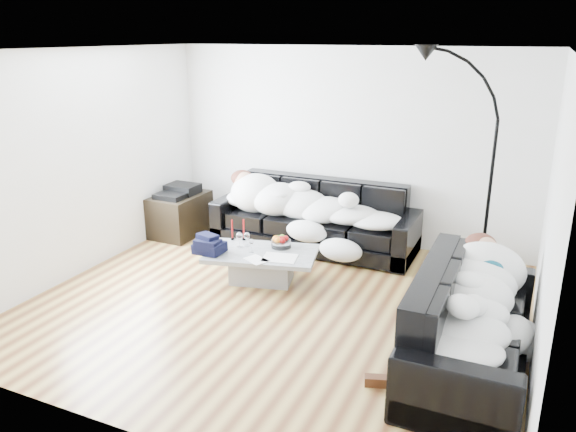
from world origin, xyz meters
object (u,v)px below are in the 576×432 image
at_px(sofa_right, 472,320).
at_px(floor_lamp, 490,187).
at_px(wine_glass_b, 239,240).
at_px(stereo, 179,190).
at_px(candle_right, 244,230).
at_px(av_cabinet, 180,215).
at_px(shoes, 391,378).
at_px(candle_left, 232,230).
at_px(sleeper_back, 313,202).
at_px(coffee_table, 262,266).
at_px(fruit_bowl, 281,241).
at_px(wine_glass_a, 247,239).
at_px(sofa_back, 314,216).
at_px(sleeper_right, 475,298).
at_px(wine_glass_c, 251,246).

distance_m(sofa_right, floor_lamp, 1.89).
distance_m(wine_glass_b, stereo, 1.77).
relative_size(candle_right, av_cabinet, 0.30).
bearing_deg(av_cabinet, wine_glass_b, -30.99).
distance_m(candle_right, shoes, 2.80).
bearing_deg(shoes, sofa_right, 38.86).
bearing_deg(candle_left, sleeper_back, 57.39).
xyz_separation_m(sofa_right, shoes, (-0.54, -0.54, -0.39)).
xyz_separation_m(sofa_right, candle_right, (-2.78, 1.08, 0.06)).
xyz_separation_m(candle_left, stereo, (-1.29, 0.76, 0.16)).
relative_size(coffee_table, av_cabinet, 1.48).
bearing_deg(fruit_bowl, wine_glass_a, -161.03).
height_order(sofa_back, shoes, sofa_back).
xyz_separation_m(candle_right, av_cabinet, (-1.42, 0.71, -0.20)).
relative_size(sleeper_back, sleeper_right, 1.25).
height_order(wine_glass_b, floor_lamp, floor_lamp).
height_order(sofa_back, candle_right, sofa_back).
bearing_deg(wine_glass_b, sleeper_right, -17.20).
bearing_deg(wine_glass_c, wine_glass_b, 159.02).
xyz_separation_m(sleeper_right, wine_glass_a, (-2.65, 0.91, -0.19)).
xyz_separation_m(sleeper_right, candle_left, (-2.91, 1.03, -0.15)).
relative_size(fruit_bowl, shoes, 0.57).
bearing_deg(coffee_table, wine_glass_a, 158.86).
bearing_deg(sleeper_right, wine_glass_a, 71.13).
relative_size(fruit_bowl, candle_right, 0.91).
height_order(sleeper_right, floor_lamp, floor_lamp).
relative_size(sofa_right, candle_left, 8.54).
bearing_deg(wine_glass_a, fruit_bowl, 18.97).
height_order(fruit_bowl, candle_right, candle_right).
bearing_deg(floor_lamp, sleeper_right, -80.62).
height_order(sofa_back, sleeper_right, sofa_back).
relative_size(sleeper_right, stereo, 4.16).
distance_m(candle_left, floor_lamp, 2.98).
bearing_deg(candle_left, stereo, 149.61).
distance_m(fruit_bowl, candle_right, 0.52).
bearing_deg(sofa_back, sleeper_back, -90.00).
height_order(sofa_right, floor_lamp, floor_lamp).
bearing_deg(sofa_right, floor_lamp, 3.13).
xyz_separation_m(fruit_bowl, wine_glass_a, (-0.38, -0.13, 0.01)).
relative_size(sleeper_back, wine_glass_b, 12.56).
bearing_deg(sleeper_back, sofa_back, 90.00).
bearing_deg(fruit_bowl, wine_glass_b, -155.90).
xyz_separation_m(sofa_right, candle_left, (-2.91, 1.03, 0.06)).
height_order(wine_glass_a, candle_right, candle_right).
distance_m(sofa_back, av_cabinet, 1.96).
bearing_deg(wine_glass_a, shoes, -34.43).
bearing_deg(coffee_table, sofa_back, 83.51).
bearing_deg(sofa_back, floor_lamp, -8.82).
bearing_deg(shoes, candle_left, 140.05).
bearing_deg(floor_lamp, wine_glass_a, -155.61).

